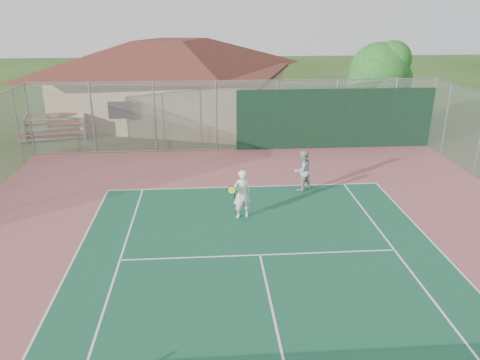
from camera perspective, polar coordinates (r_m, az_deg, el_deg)
name	(u,v)px	position (r m, az deg, el deg)	size (l,w,h in m)	color
back_fence	(279,117)	(23.61, 4.72, 7.63)	(20.08, 0.11, 3.53)	gray
side_fence_right	(480,137)	(22.19, 27.25, 4.71)	(0.08, 9.00, 3.50)	gray
clubhouse	(172,73)	(29.50, -8.25, 12.79)	(15.82, 12.90, 5.90)	#CAB381
bleachers	(55,126)	(27.81, -21.57, 6.12)	(3.63, 2.51, 1.23)	#AD3127
tree	(380,75)	(26.62, 16.72, 12.21)	(3.74, 3.54, 5.21)	#322312
player_white_front	(242,194)	(16.07, 0.23, -1.77)	(0.89, 0.62, 1.74)	white
player_grey_back	(302,171)	(18.60, 7.61, 1.09)	(1.00, 0.94, 1.64)	#A6A8AB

